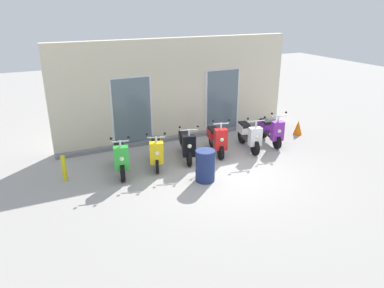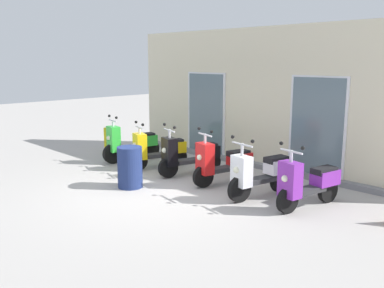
# 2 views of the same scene
# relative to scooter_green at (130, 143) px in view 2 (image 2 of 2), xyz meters

# --- Properties ---
(ground_plane) EXTENTS (40.00, 40.00, 0.00)m
(ground_plane) POSITION_rel_scooter_green_xyz_m (2.62, -1.26, -0.48)
(ground_plane) COLOR #A8A39E
(storefront_facade) EXTENTS (8.40, 0.50, 3.41)m
(storefront_facade) POSITION_rel_scooter_green_xyz_m (2.62, 2.06, 1.17)
(storefront_facade) COLOR beige
(storefront_facade) RESTS_ON ground_plane
(scooter_green) EXTENTS (0.63, 1.60, 1.25)m
(scooter_green) POSITION_rel_scooter_green_xyz_m (0.00, 0.00, 0.00)
(scooter_green) COLOR black
(scooter_green) RESTS_ON ground_plane
(scooter_yellow) EXTENTS (0.78, 1.45, 1.18)m
(scooter_yellow) POSITION_rel_scooter_green_xyz_m (1.06, 0.04, -0.00)
(scooter_yellow) COLOR black
(scooter_yellow) RESTS_ON ground_plane
(scooter_black) EXTENTS (0.78, 1.58, 1.22)m
(scooter_black) POSITION_rel_scooter_green_xyz_m (2.07, 0.14, -0.00)
(scooter_black) COLOR black
(scooter_black) RESTS_ON ground_plane
(scooter_red) EXTENTS (0.68, 1.49, 1.26)m
(scooter_red) POSITION_rel_scooter_green_xyz_m (3.11, 0.13, 0.00)
(scooter_red) COLOR black
(scooter_red) RESTS_ON ground_plane
(scooter_white) EXTENTS (0.68, 1.57, 1.24)m
(scooter_white) POSITION_rel_scooter_green_xyz_m (4.21, -0.02, 0.00)
(scooter_white) COLOR black
(scooter_white) RESTS_ON ground_plane
(scooter_purple) EXTENTS (0.65, 1.51, 1.24)m
(scooter_purple) POSITION_rel_scooter_green_xyz_m (5.17, 0.10, -0.01)
(scooter_purple) COLOR black
(scooter_purple) RESTS_ON ground_plane
(curb_bollard) EXTENTS (0.12, 0.12, 0.70)m
(curb_bollard) POSITION_rel_scooter_green_xyz_m (-1.48, 0.21, -0.13)
(curb_bollard) COLOR yellow
(curb_bollard) RESTS_ON ground_plane
(trash_bin) EXTENTS (0.52, 0.52, 0.86)m
(trash_bin) POSITION_rel_scooter_green_xyz_m (1.90, -1.42, -0.04)
(trash_bin) COLOR navy
(trash_bin) RESTS_ON ground_plane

